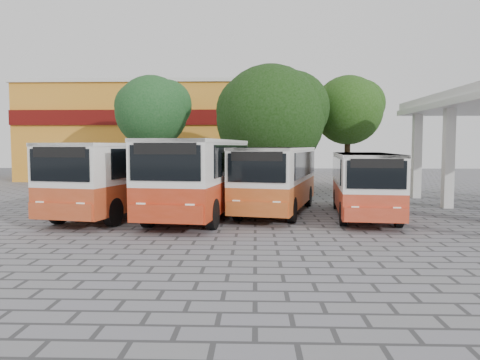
{
  "coord_description": "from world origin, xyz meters",
  "views": [
    {
      "loc": [
        -1.25,
        -16.18,
        2.95
      ],
      "look_at": [
        -1.9,
        3.53,
        1.5
      ],
      "focal_mm": 35.0,
      "sensor_mm": 36.0,
      "label": 1
    }
  ],
  "objects_px": {
    "bus_far_left": "(121,174)",
    "bus_centre_left": "(200,172)",
    "bus_centre_right": "(277,175)",
    "bus_far_right": "(364,180)"
  },
  "relations": [
    {
      "from": "bus_far_left",
      "to": "bus_centre_left",
      "type": "height_order",
      "value": "bus_centre_left"
    },
    {
      "from": "bus_centre_left",
      "to": "bus_centre_right",
      "type": "height_order",
      "value": "bus_centre_left"
    },
    {
      "from": "bus_far_left",
      "to": "bus_far_right",
      "type": "bearing_deg",
      "value": 10.29
    },
    {
      "from": "bus_centre_left",
      "to": "bus_far_right",
      "type": "xyz_separation_m",
      "value": [
        6.79,
        0.11,
        -0.32
      ]
    },
    {
      "from": "bus_far_left",
      "to": "bus_far_right",
      "type": "distance_m",
      "value": 10.23
    },
    {
      "from": "bus_centre_right",
      "to": "bus_centre_left",
      "type": "bearing_deg",
      "value": -145.49
    },
    {
      "from": "bus_centre_left",
      "to": "bus_far_right",
      "type": "relative_size",
      "value": 1.21
    },
    {
      "from": "bus_centre_left",
      "to": "bus_centre_right",
      "type": "bearing_deg",
      "value": 29.02
    },
    {
      "from": "bus_far_left",
      "to": "bus_far_right",
      "type": "xyz_separation_m",
      "value": [
        10.22,
        -0.31,
        -0.24
      ]
    },
    {
      "from": "bus_far_left",
      "to": "bus_far_right",
      "type": "relative_size",
      "value": 1.18
    }
  ]
}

